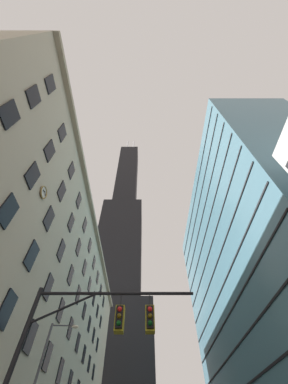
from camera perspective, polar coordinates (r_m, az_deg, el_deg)
station_building at (r=37.53m, az=-26.52°, el=-25.85°), size 12.64×60.76×29.97m
dark_skyscraper at (r=104.88m, az=-6.72°, el=-20.51°), size 29.71×29.71×186.07m
glass_office_midrise at (r=47.24m, az=26.89°, el=-18.05°), size 14.90×47.25×47.42m
traffic_signal_mast at (r=10.90m, az=-12.65°, el=-32.59°), size 7.34×0.63×6.79m
street_lamppost at (r=20.93m, az=-25.13°, el=-37.86°), size 2.28×0.32×8.71m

